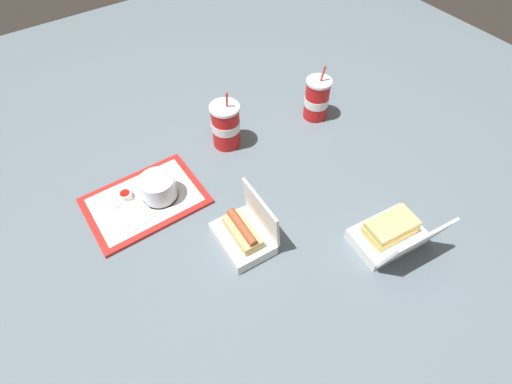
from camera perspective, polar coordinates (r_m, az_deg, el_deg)
ground_plane at (r=1.28m, az=-0.93°, el=-2.93°), size 3.20×3.20×0.00m
food_tray at (r=1.35m, az=-15.57°, el=-1.23°), size 0.37×0.26×0.01m
cake_container at (r=1.31m, az=-13.74°, el=0.52°), size 0.12×0.12×0.08m
ketchup_cup at (r=1.36m, az=-18.14°, el=-0.42°), size 0.04×0.04×0.02m
napkin_stack at (r=1.31m, az=-16.99°, el=-3.17°), size 0.12×0.12×0.00m
plastic_fork at (r=1.37m, az=-18.11°, el=-0.66°), size 0.10×0.06×0.00m
clamshell_hotdog_right at (r=1.19m, az=-1.63°, el=-5.94°), size 0.15×0.19×0.17m
clamshell_sandwich_back at (r=1.24m, az=18.75°, el=-5.72°), size 0.23×0.20×0.17m
soda_cup_back at (r=1.44m, az=-4.35°, el=9.49°), size 0.11×0.11×0.23m
soda_cup_right at (r=1.58m, az=8.67°, el=13.00°), size 0.10×0.10×0.23m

